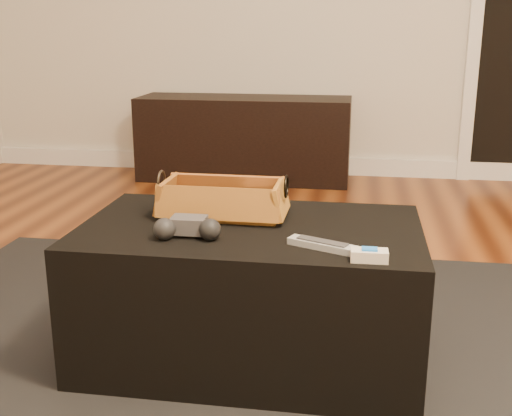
# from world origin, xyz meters

# --- Properties ---
(floor) EXTENTS (5.00, 5.50, 0.01)m
(floor) POSITION_xyz_m (0.00, 0.00, -0.01)
(floor) COLOR brown
(floor) RESTS_ON ground
(baseboard) EXTENTS (5.00, 0.04, 0.12)m
(baseboard) POSITION_xyz_m (0.00, 2.73, 0.06)
(baseboard) COLOR white
(baseboard) RESTS_ON floor
(door_jamb_left) EXTENTS (0.08, 0.05, 2.05)m
(door_jamb_left) POSITION_xyz_m (0.85, 2.72, 1.02)
(door_jamb_left) COLOR white
(door_jamb_left) RESTS_ON floor
(media_cabinet) EXTENTS (1.39, 0.45, 0.55)m
(media_cabinet) POSITION_xyz_m (-0.60, 2.51, 0.27)
(media_cabinet) COLOR black
(media_cabinet) RESTS_ON floor
(area_rug) EXTENTS (2.60, 2.00, 0.01)m
(area_rug) POSITION_xyz_m (-0.16, 0.07, 0.01)
(area_rug) COLOR black
(area_rug) RESTS_ON floor
(ottoman) EXTENTS (1.00, 0.60, 0.42)m
(ottoman) POSITION_xyz_m (-0.16, 0.12, 0.22)
(ottoman) COLOR black
(ottoman) RESTS_ON area_rug
(tv_remote) EXTENTS (0.21, 0.07, 0.02)m
(tv_remote) POSITION_xyz_m (-0.28, 0.18, 0.46)
(tv_remote) COLOR black
(tv_remote) RESTS_ON wicker_basket
(cloth_bundle) EXTENTS (0.12, 0.09, 0.06)m
(cloth_bundle) POSITION_xyz_m (-0.15, 0.23, 0.48)
(cloth_bundle) COLOR tan
(cloth_bundle) RESTS_ON wicker_basket
(wicker_basket) EXTENTS (0.40, 0.21, 0.14)m
(wicker_basket) POSITION_xyz_m (-0.26, 0.20, 0.48)
(wicker_basket) COLOR #A46D25
(wicker_basket) RESTS_ON ottoman
(game_controller) EXTENTS (0.19, 0.11, 0.06)m
(game_controller) POSITION_xyz_m (-0.31, -0.03, 0.46)
(game_controller) COLOR #38373A
(game_controller) RESTS_ON ottoman
(silver_remote) EXTENTS (0.19, 0.12, 0.02)m
(silver_remote) POSITION_xyz_m (0.06, -0.05, 0.44)
(silver_remote) COLOR #A9ACB0
(silver_remote) RESTS_ON ottoman
(cream_gadget) EXTENTS (0.09, 0.05, 0.03)m
(cream_gadget) POSITION_xyz_m (0.19, -0.13, 0.45)
(cream_gadget) COLOR beige
(cream_gadget) RESTS_ON ottoman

